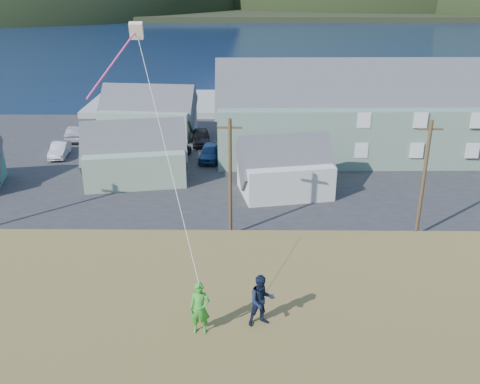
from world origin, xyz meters
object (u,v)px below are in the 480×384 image
Objects in this scene: lodge at (385,113)px; kite_flyer_green at (200,308)px; shed_palegreen_far at (148,113)px; kite_flyer_navy at (262,301)px; shed_white at (285,168)px; shed_palegreen_near at (135,155)px; wharf at (188,104)px.

kite_flyer_green is at bearing -112.73° from lodge.
shed_palegreen_far is 45.95m from kite_flyer_navy.
shed_white is at bearing 67.27° from kite_flyer_navy.
wharf is at bearing 76.26° from shed_palegreen_near.
kite_flyer_navy reaches higher than kite_flyer_green.
shed_palegreen_far is at bearing 118.49° from shed_white.
shed_palegreen_far is at bearing 87.20° from kite_flyer_navy.
kite_flyer_green is at bearing -110.56° from shed_white.
shed_palegreen_near is at bearing -93.52° from wharf.
shed_white is (12.79, -2.90, -0.13)m from shed_palegreen_near.
shed_palegreen_far reaches higher than shed_white.
wharf is 30.16m from lodge.
lodge is at bearing -10.13° from shed_palegreen_far.
shed_palegreen_far is (-2.88, -14.11, 2.20)m from wharf.
wharf is 2.41× the size of shed_palegreen_far.
kite_flyer_navy is at bearing -81.89° from wharf.
kite_flyer_navy is at bearing -110.52° from lodge.
kite_flyer_navy reaches higher than wharf.
shed_palegreen_near is at bearing 155.96° from shed_white.
lodge is 19.90× the size of kite_flyer_navy.
kite_flyer_green is 0.99× the size of kite_flyer_navy.
kite_flyer_navy reaches higher than shed_palegreen_near.
shed_palegreen_near is 5.87× the size of kite_flyer_navy.
wharf is 14.56m from shed_palegreen_far.
shed_white is (-10.24, -9.90, -2.12)m from lodge.
kite_flyer_green is (6.52, -58.74, 7.57)m from wharf.
wharf is 15.86× the size of kite_flyer_green.
shed_white is at bearing -44.53° from shed_palegreen_far.
kite_flyer_green is (8.24, -30.77, 5.58)m from shed_palegreen_near.
shed_palegreen_near is 32.34m from kite_flyer_green.
shed_white is 5.04× the size of kite_flyer_navy.
shed_white is 28.20m from kite_flyer_navy.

